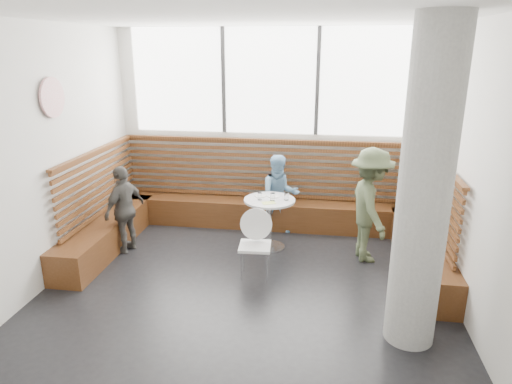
# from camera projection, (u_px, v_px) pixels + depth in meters

# --- Properties ---
(room) EXTENTS (5.00, 5.00, 3.20)m
(room) POSITION_uv_depth(u_px,v_px,m) (243.00, 168.00, 5.12)
(room) COLOR silver
(room) RESTS_ON ground
(booth) EXTENTS (5.00, 2.50, 1.44)m
(booth) POSITION_uv_depth(u_px,v_px,m) (263.00, 213.00, 7.15)
(booth) COLOR #472711
(booth) RESTS_ON ground
(concrete_column) EXTENTS (0.50, 0.50, 3.20)m
(concrete_column) POSITION_uv_depth(u_px,v_px,m) (425.00, 191.00, 4.29)
(concrete_column) COLOR gray
(concrete_column) RESTS_ON ground
(wall_art) EXTENTS (0.03, 0.50, 0.50)m
(wall_art) POSITION_uv_depth(u_px,v_px,m) (52.00, 97.00, 5.63)
(wall_art) COLOR white
(wall_art) RESTS_ON room
(cafe_table) EXTENTS (0.75, 0.75, 0.77)m
(cafe_table) POSITION_uv_depth(u_px,v_px,m) (269.00, 213.00, 6.73)
(cafe_table) COLOR silver
(cafe_table) RESTS_ON ground
(cafe_chair) EXTENTS (0.42, 0.41, 0.88)m
(cafe_chair) POSITION_uv_depth(u_px,v_px,m) (256.00, 238.00, 5.94)
(cafe_chair) COLOR white
(cafe_chair) RESTS_ON ground
(adult_man) EXTENTS (0.79, 1.14, 1.61)m
(adult_man) POSITION_uv_depth(u_px,v_px,m) (370.00, 205.00, 6.30)
(adult_man) COLOR #4A5639
(adult_man) RESTS_ON ground
(child_back) EXTENTS (0.75, 0.65, 1.30)m
(child_back) POSITION_uv_depth(u_px,v_px,m) (280.00, 195.00, 7.23)
(child_back) COLOR #76A5CC
(child_back) RESTS_ON ground
(child_left) EXTENTS (0.54, 0.82, 1.29)m
(child_left) POSITION_uv_depth(u_px,v_px,m) (125.00, 209.00, 6.62)
(child_left) COLOR #4E4B46
(child_left) RESTS_ON ground
(plate_near) EXTENTS (0.18, 0.18, 0.01)m
(plate_near) POSITION_uv_depth(u_px,v_px,m) (260.00, 196.00, 6.80)
(plate_near) COLOR white
(plate_near) RESTS_ON cafe_table
(plate_far) EXTENTS (0.19, 0.19, 0.01)m
(plate_far) POSITION_uv_depth(u_px,v_px,m) (274.00, 196.00, 6.78)
(plate_far) COLOR white
(plate_far) RESTS_ON cafe_table
(glass_left) EXTENTS (0.06, 0.06, 0.10)m
(glass_left) POSITION_uv_depth(u_px,v_px,m) (260.00, 196.00, 6.63)
(glass_left) COLOR white
(glass_left) RESTS_ON cafe_table
(glass_mid) EXTENTS (0.07, 0.07, 0.11)m
(glass_mid) POSITION_uv_depth(u_px,v_px,m) (273.00, 197.00, 6.58)
(glass_mid) COLOR white
(glass_mid) RESTS_ON cafe_table
(glass_right) EXTENTS (0.07, 0.07, 0.11)m
(glass_right) POSITION_uv_depth(u_px,v_px,m) (286.00, 196.00, 6.61)
(glass_right) COLOR white
(glass_right) RESTS_ON cafe_table
(menu_card) EXTENTS (0.22, 0.19, 0.00)m
(menu_card) POSITION_uv_depth(u_px,v_px,m) (269.00, 203.00, 6.50)
(menu_card) COLOR #A5C64C
(menu_card) RESTS_ON cafe_table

